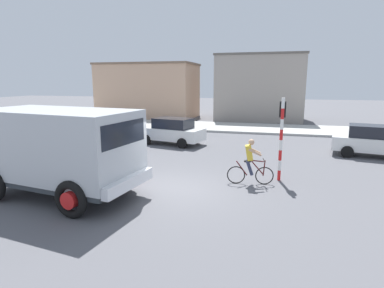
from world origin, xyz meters
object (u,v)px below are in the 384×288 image
cyclist (250,162)px  car_far_side (374,141)px  car_white_mid (172,131)px  truck_foreground (60,147)px  traffic_light_pole (282,128)px  car_red_near (96,134)px

cyclist → car_far_side: bearing=46.6°
car_white_mid → car_far_side: (11.02, -0.43, 0.00)m
truck_foreground → car_far_side: truck_foreground is taller
truck_foreground → cyclist: bearing=25.4°
traffic_light_pole → car_white_mid: size_ratio=0.75×
truck_foreground → car_far_side: (11.73, 8.92, -0.85)m
traffic_light_pole → truck_foreground: bearing=-152.3°
traffic_light_pole → cyclist: bearing=-141.2°
car_white_mid → cyclist: bearing=-50.9°
truck_foreground → car_far_side: bearing=37.2°
traffic_light_pole → car_white_mid: (-6.34, 5.65, -1.25)m
car_red_near → car_far_side: 14.98m
car_red_near → car_far_side: size_ratio=0.98×
traffic_light_pole → car_far_side: bearing=48.1°
cyclist → car_red_near: (-9.14, 4.36, -0.05)m
cyclist → traffic_light_pole: traffic_light_pole is taller
car_red_near → traffic_light_pole: bearing=-19.0°
car_far_side → traffic_light_pole: bearing=-131.9°
cyclist → car_far_side: 8.36m
cyclist → traffic_light_pole: (1.07, 0.86, 1.20)m
truck_foreground → traffic_light_pole: bearing=27.7°
traffic_light_pole → car_far_side: traffic_light_pole is taller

